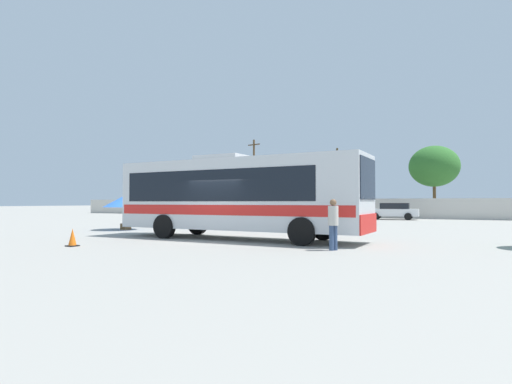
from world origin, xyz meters
TOP-DOWN VIEW (x-y plane):
  - ground_plane at (0.00, 10.00)m, footprint 300.00×300.00m
  - perimeter_wall at (0.00, 27.53)m, footprint 80.00×0.30m
  - coach_bus_silver_red at (0.29, 0.84)m, footprint 11.14×2.82m
  - attendant_by_bus_door at (5.26, -1.27)m, footprint 0.47×0.47m
  - vendor_umbrella_secondary_blue at (-8.32, 2.98)m, footprint 2.56×2.56m
  - parked_car_leftmost_silver at (-9.32, 24.43)m, footprint 4.33×2.13m
  - parked_car_second_maroon at (-3.09, 24.07)m, footprint 4.61×2.20m
  - parked_car_third_white at (3.05, 24.34)m, footprint 4.60×2.21m
  - utility_pole_near at (-4.11, 31.08)m, footprint 1.78×0.52m
  - utility_pole_far at (-13.92, 29.29)m, footprint 1.78×0.50m
  - roadside_tree_left at (-15.16, 29.62)m, footprint 4.79×4.79m
  - roadside_tree_midleft at (-4.01, 30.17)m, footprint 5.24×5.24m
  - roadside_tree_midright at (5.94, 32.65)m, footprint 5.11×5.11m
  - traffic_cone_on_apron at (-3.41, -4.44)m, footprint 0.36×0.36m

SIDE VIEW (x-z plane):
  - ground_plane at x=0.00m, z-range 0.00..0.00m
  - traffic_cone_on_apron at x=-3.41m, z-range -0.01..0.63m
  - parked_car_second_maroon at x=-3.09m, z-range 0.05..1.50m
  - parked_car_third_white at x=3.05m, z-range 0.04..1.55m
  - parked_car_leftmost_silver at x=-9.32m, z-range 0.04..1.58m
  - attendant_by_bus_door at x=5.26m, z-range 0.11..1.80m
  - perimeter_wall at x=0.00m, z-range 0.00..1.94m
  - vendor_umbrella_secondary_blue at x=-8.32m, z-range 0.63..2.64m
  - coach_bus_silver_red at x=0.29m, z-range 0.12..3.76m
  - utility_pole_near at x=-4.11m, z-range 0.18..7.93m
  - roadside_tree_left at x=-15.16m, z-range 1.06..7.28m
  - roadside_tree_midleft at x=-4.01m, z-range 1.15..7.93m
  - utility_pole_far at x=-13.92m, z-range 0.19..9.35m
  - roadside_tree_midright at x=5.94m, z-range 1.60..9.16m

